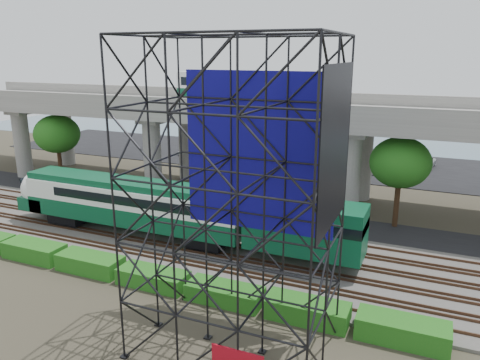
% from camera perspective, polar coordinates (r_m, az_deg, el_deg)
% --- Properties ---
extents(ground, '(140.00, 140.00, 0.00)m').
position_cam_1_polar(ground, '(34.64, -7.92, -9.20)').
color(ground, '#474233').
rests_on(ground, ground).
extents(ballast_bed, '(90.00, 12.00, 0.20)m').
position_cam_1_polar(ballast_bed, '(36.16, -6.28, -7.88)').
color(ballast_bed, slate).
rests_on(ballast_bed, ground).
extents(service_road, '(90.00, 5.00, 0.08)m').
position_cam_1_polar(service_road, '(43.26, -0.74, -3.91)').
color(service_road, black).
rests_on(service_road, ground).
extents(parking_lot, '(90.00, 18.00, 0.08)m').
position_cam_1_polar(parking_lot, '(64.62, 7.79, 2.44)').
color(parking_lot, black).
rests_on(parking_lot, ground).
extents(harbor_water, '(140.00, 40.00, 0.03)m').
position_cam_1_polar(harbor_water, '(85.64, 11.82, 5.40)').
color(harbor_water, slate).
rests_on(harbor_water, ground).
extents(rail_tracks, '(90.00, 9.52, 0.16)m').
position_cam_1_polar(rail_tracks, '(36.09, -6.29, -7.61)').
color(rail_tracks, '#472D1E').
rests_on(rail_tracks, ballast_bed).
extents(commuter_train, '(29.30, 3.06, 4.30)m').
position_cam_1_polar(commuter_train, '(36.61, -10.32, -3.09)').
color(commuter_train, black).
rests_on(commuter_train, rail_tracks).
extents(overpass, '(80.00, 12.00, 12.40)m').
position_cam_1_polar(overpass, '(46.38, 1.84, 7.79)').
color(overpass, '#9E9B93').
rests_on(overpass, ground).
extents(scaffold_tower, '(9.36, 6.36, 15.00)m').
position_cam_1_polar(scaffold_tower, '(21.69, -0.70, -2.99)').
color(scaffold_tower, black).
rests_on(scaffold_tower, ground).
extents(hedge_strip, '(34.60, 1.80, 1.20)m').
position_cam_1_polar(hedge_strip, '(30.65, -10.54, -11.56)').
color(hedge_strip, '#155D16').
rests_on(hedge_strip, ground).
extents(trees, '(40.94, 16.94, 7.69)m').
position_cam_1_polar(trees, '(48.75, -3.06, 5.00)').
color(trees, '#382314').
rests_on(trees, ground).
extents(suv, '(6.15, 3.98, 1.58)m').
position_cam_1_polar(suv, '(53.40, -18.56, -0.05)').
color(suv, black).
rests_on(suv, service_road).
extents(parked_cars, '(34.53, 9.55, 1.27)m').
position_cam_1_polar(parked_cars, '(63.86, 7.90, 2.87)').
color(parked_cars, silver).
rests_on(parked_cars, parking_lot).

